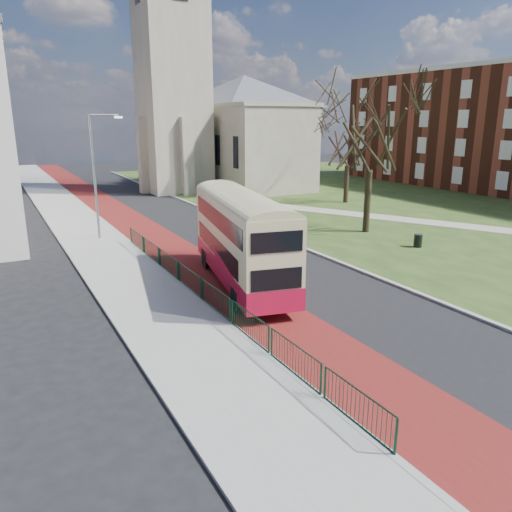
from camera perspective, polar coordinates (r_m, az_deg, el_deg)
ground at (r=20.19m, az=5.96°, el=-7.29°), size 160.00×160.00×0.00m
road_carriageway at (r=38.15m, az=-9.16°, el=3.45°), size 9.00×120.00×0.01m
bus_lane at (r=37.38m, az=-13.07°, el=3.01°), size 3.40×120.00×0.01m
pavement_west at (r=36.60m, az=-18.81°, el=2.41°), size 4.00×120.00×0.12m
kerb_west at (r=36.95m, az=-15.76°, el=2.78°), size 0.25×120.00×0.13m
kerb_east at (r=41.62m, az=-4.08°, el=4.68°), size 0.25×80.00×0.13m
grass_green at (r=52.85m, az=16.11°, el=6.35°), size 40.00×80.00×0.04m
footpath at (r=40.46m, az=21.75°, el=3.30°), size 18.84×32.82×0.03m
pedestrian_railing at (r=22.00m, az=-6.31°, el=-3.82°), size 0.07×24.00×1.12m
gothic_church at (r=58.40m, az=-5.07°, el=20.60°), size 16.38×18.00×40.00m
streetlamp at (r=34.07m, az=-17.78°, el=9.33°), size 2.13×0.18×8.00m
bus at (r=23.52m, az=-1.68°, el=2.37°), size 4.43×10.59×4.31m
winter_tree_near at (r=35.49m, az=13.15°, el=15.05°), size 8.13×8.13×11.18m
winter_tree_far at (r=48.40m, az=10.53°, el=13.38°), size 7.89×7.89×9.01m
litter_bin at (r=32.64m, az=18.03°, el=1.73°), size 0.70×0.70×0.87m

